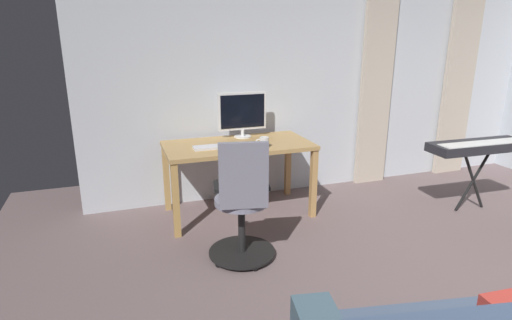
{
  "coord_description": "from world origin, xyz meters",
  "views": [
    {
      "loc": [
        2.4,
        1.65,
        1.81
      ],
      "look_at": [
        1.27,
        -1.64,
        0.75
      ],
      "focal_mm": 29.33,
      "sensor_mm": 36.0,
      "label": 1
    }
  ],
  "objects_px": {
    "computer_monitor": "(242,113)",
    "computer_keyboard": "(212,147)",
    "desk": "(238,152)",
    "piano_keyboard": "(479,147)",
    "mug_tea": "(264,142)",
    "office_chair": "(242,207)"
  },
  "relations": [
    {
      "from": "desk",
      "to": "piano_keyboard",
      "type": "xyz_separation_m",
      "value": [
        -2.37,
        0.71,
        0.03
      ]
    },
    {
      "from": "computer_monitor",
      "to": "mug_tea",
      "type": "relative_size",
      "value": 3.82
    },
    {
      "from": "computer_monitor",
      "to": "computer_keyboard",
      "type": "relative_size",
      "value": 1.43
    },
    {
      "from": "piano_keyboard",
      "to": "mug_tea",
      "type": "bearing_deg",
      "value": -10.43
    },
    {
      "from": "mug_tea",
      "to": "computer_keyboard",
      "type": "bearing_deg",
      "value": -16.01
    },
    {
      "from": "desk",
      "to": "office_chair",
      "type": "distance_m",
      "value": 0.98
    },
    {
      "from": "office_chair",
      "to": "computer_monitor",
      "type": "distance_m",
      "value": 1.35
    },
    {
      "from": "computer_keyboard",
      "to": "piano_keyboard",
      "type": "xyz_separation_m",
      "value": [
        -2.66,
        0.62,
        -0.08
      ]
    },
    {
      "from": "computer_keyboard",
      "to": "piano_keyboard",
      "type": "distance_m",
      "value": 2.73
    },
    {
      "from": "computer_keyboard",
      "to": "mug_tea",
      "type": "xyz_separation_m",
      "value": [
        -0.48,
        0.14,
        0.04
      ]
    },
    {
      "from": "computer_keyboard",
      "to": "mug_tea",
      "type": "height_order",
      "value": "mug_tea"
    },
    {
      "from": "mug_tea",
      "to": "piano_keyboard",
      "type": "distance_m",
      "value": 2.23
    },
    {
      "from": "mug_tea",
      "to": "piano_keyboard",
      "type": "bearing_deg",
      "value": 167.51
    },
    {
      "from": "desk",
      "to": "piano_keyboard",
      "type": "height_order",
      "value": "same"
    },
    {
      "from": "computer_monitor",
      "to": "computer_keyboard",
      "type": "distance_m",
      "value": 0.59
    },
    {
      "from": "piano_keyboard",
      "to": "computer_keyboard",
      "type": "bearing_deg",
      "value": -11.08
    },
    {
      "from": "desk",
      "to": "mug_tea",
      "type": "height_order",
      "value": "mug_tea"
    },
    {
      "from": "office_chair",
      "to": "computer_monitor",
      "type": "bearing_deg",
      "value": 83.97
    },
    {
      "from": "office_chair",
      "to": "mug_tea",
      "type": "distance_m",
      "value": 0.89
    },
    {
      "from": "piano_keyboard",
      "to": "computer_monitor",
      "type": "bearing_deg",
      "value": -21.15
    },
    {
      "from": "desk",
      "to": "office_chair",
      "type": "bearing_deg",
      "value": 75.32
    },
    {
      "from": "computer_monitor",
      "to": "piano_keyboard",
      "type": "xyz_separation_m",
      "value": [
        -2.25,
        0.96,
        -0.33
      ]
    }
  ]
}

